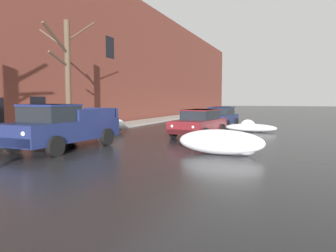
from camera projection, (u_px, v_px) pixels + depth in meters
name	position (u px, v px, depth m)	size (l,w,h in m)	color
left_sidewalk_slab	(125.00, 125.00, 23.92)	(2.48, 80.00, 0.12)	#A8A399
brick_townhouse_facade	(104.00, 53.00, 24.11)	(0.63, 80.00, 10.96)	brown
snow_bank_near_corner_left	(111.00, 125.00, 18.89)	(1.88, 1.07, 0.87)	white
snow_bank_along_left_kerb	(250.00, 127.00, 19.09)	(3.06, 1.01, 0.74)	white
snow_bank_mid_block_left	(193.00, 115.00, 34.59)	(1.76, 1.00, 0.46)	white
snow_bank_near_corner_right	(225.00, 142.00, 11.14)	(3.06, 0.94, 0.89)	white
bare_tree_second_along_sidewalk	(67.00, 74.00, 15.87)	(1.87, 3.54, 6.06)	#4C3D2D
pickup_truck_darkblue_approaching_near_lane	(61.00, 127.00, 12.32)	(2.36, 5.06, 1.76)	navy
sedan_maroon_parked_kerbside_close	(200.00, 122.00, 16.62)	(2.18, 4.39, 1.42)	maroon
sedan_darkblue_parked_kerbside_mid	(221.00, 117.00, 21.93)	(2.01, 4.04, 1.42)	navy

